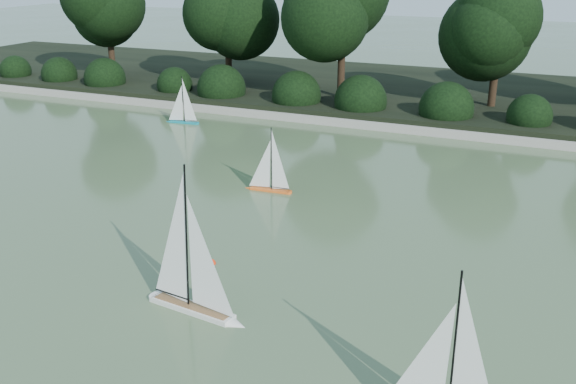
{
  "coord_description": "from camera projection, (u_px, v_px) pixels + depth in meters",
  "views": [
    {
      "loc": [
        2.68,
        -5.92,
        4.01
      ],
      "look_at": [
        -0.88,
        2.3,
        0.7
      ],
      "focal_mm": 40.0,
      "sensor_mm": 36.0,
      "label": 1
    }
  ],
  "objects": [
    {
      "name": "pond_coping",
      "position": [
        434.0,
        131.0,
        15.2
      ],
      "size": [
        40.0,
        0.35,
        0.18
      ],
      "primitive_type": "cube",
      "color": "gray",
      "rests_on": "ground"
    },
    {
      "name": "far_bank",
      "position": [
        462.0,
        97.0,
        18.63
      ],
      "size": [
        40.0,
        8.0,
        0.3
      ],
      "primitive_type": "cube",
      "color": "black",
      "rests_on": "ground"
    },
    {
      "name": "ground",
      "position": [
        279.0,
        321.0,
        7.49
      ],
      "size": [
        80.0,
        80.0,
        0.0
      ],
      "primitive_type": "plane",
      "color": "#405533",
      "rests_on": "ground"
    },
    {
      "name": "sailboat_orange",
      "position": [
        266.0,
        180.0,
        11.58
      ],
      "size": [
        0.93,
        0.2,
        1.27
      ],
      "color": "orange",
      "rests_on": "ground"
    },
    {
      "name": "shrub_hedge",
      "position": [
        442.0,
        109.0,
        15.85
      ],
      "size": [
        29.1,
        1.1,
        1.1
      ],
      "color": "black",
      "rests_on": "ground"
    },
    {
      "name": "race_buoy",
      "position": [
        211.0,
        264.0,
        8.88
      ],
      "size": [
        0.13,
        0.13,
        0.13
      ],
      "primitive_type": "sphere",
      "color": "red",
      "rests_on": "ground"
    },
    {
      "name": "sailboat_white_b",
      "position": [
        198.0,
        290.0,
        7.57
      ],
      "size": [
        1.42,
        0.39,
        1.93
      ],
      "color": "silver",
      "rests_on": "ground"
    },
    {
      "name": "sailboat_teal",
      "position": [
        181.0,
        115.0,
        16.27
      ],
      "size": [
        0.95,
        0.24,
        1.29
      ],
      "color": "#0C8090",
      "rests_on": "ground"
    },
    {
      "name": "tree_line",
      "position": [
        511.0,
        14.0,
        15.96
      ],
      "size": [
        26.31,
        3.93,
        4.39
      ],
      "color": "black",
      "rests_on": "ground"
    }
  ]
}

